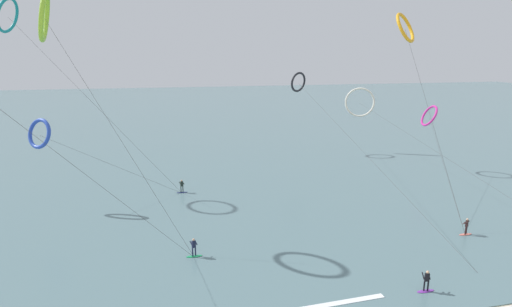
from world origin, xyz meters
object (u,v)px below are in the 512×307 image
surfer_coral (466,228)px  kite_magenta (429,116)px  kite_lime (44,16)px  surfer_navy (182,187)px  surfer_emerald (194,249)px  kite_cobalt (40,134)px  kite_amber (405,28)px  kite_teal (8,16)px  kite_ivory (360,102)px  kite_charcoal (299,82)px  surfer_violet (426,282)px

surfer_coral → kite_magenta: (10.02, 20.95, 7.54)m
kite_lime → surfer_navy: bearing=120.6°
surfer_emerald → kite_magenta: bearing=-177.8°
surfer_coral → kite_cobalt: (-41.50, 16.92, 7.89)m
kite_amber → kite_cobalt: bearing=128.9°
surfer_emerald → kite_teal: size_ratio=0.07×
surfer_navy → kite_lime: (-11.44, -9.30, 19.60)m
surfer_coral → kite_amber: kite_amber is taller
surfer_emerald → surfer_coral: bearing=150.7°
kite_amber → kite_magenta: size_ratio=0.94×
kite_amber → kite_cobalt: size_ratio=1.27×
kite_lime → kite_ivory: 51.53m
kite_ivory → kite_cobalt: bearing=-132.2°
surfer_coral → kite_ivory: 35.84m
surfer_emerald → kite_magenta: 41.76m
surfer_coral → kite_ivory: size_ratio=0.04×
kite_lime → surfer_emerald: bearing=47.4°
kite_teal → kite_magenta: bearing=97.3°
surfer_emerald → kite_charcoal: size_ratio=0.04×
kite_magenta → surfer_coral: bearing=-16.9°
surfer_coral → surfer_navy: (-26.34, 18.69, 0.00)m
kite_amber → kite_ivory: 29.51m
surfer_emerald → kite_magenta: kite_magenta is taller
kite_cobalt → kite_charcoal: (36.59, 19.89, 3.71)m
kite_lime → kite_charcoal: kite_lime is taller
kite_magenta → kite_teal: bearing=-85.4°
surfer_coral → kite_magenta: size_ratio=0.07×
surfer_violet → kite_charcoal: bearing=-81.3°
kite_cobalt → surfer_coral: bearing=16.7°
surfer_violet → surfer_coral: bearing=-127.0°
kite_amber → kite_teal: 45.57m
kite_amber → kite_lime: (-34.72, 0.91, 0.57)m
kite_magenta → kite_cobalt: 51.69m
kite_amber → kite_lime: bearing=139.8°
surfer_emerald → kite_cobalt: 23.11m
kite_teal → kite_lime: kite_teal is taller
surfer_coral → kite_cobalt: bearing=124.0°
kite_teal → kite_lime: (7.74, -15.53, -1.23)m
surfer_navy → kite_ivory: kite_ivory is taller
surfer_emerald → kite_lime: 24.10m
kite_ivory → surfer_navy: bearing=-126.4°
surfer_violet → surfer_navy: 31.12m
kite_amber → kite_teal: kite_teal is taller
kite_cobalt → kite_ivory: bearing=59.2°
surfer_coral → kite_teal: kite_teal is taller
kite_ivory → kite_charcoal: bearing=-165.0°
surfer_coral → kite_charcoal: kite_charcoal is taller
surfer_violet → kite_magenta: (19.86, 28.64, 7.54)m
surfer_violet → kite_ivory: kite_ivory is taller
kite_lime → kite_charcoal: (32.87, 27.41, -7.99)m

